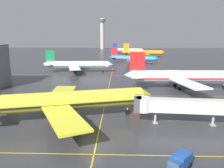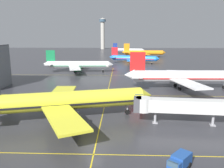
{
  "view_description": "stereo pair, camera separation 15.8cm",
  "coord_description": "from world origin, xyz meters",
  "px_view_note": "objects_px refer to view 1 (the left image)",
  "views": [
    {
      "loc": [
        4.05,
        -35.9,
        18.73
      ],
      "look_at": [
        1.88,
        27.09,
        5.32
      ],
      "focal_mm": 37.43,
      "sensor_mm": 36.0,
      "label": 1
    },
    {
      "loc": [
        4.2,
        -35.89,
        18.73
      ],
      "look_at": [
        1.88,
        27.09,
        5.32
      ],
      "focal_mm": 37.43,
      "sensor_mm": 36.0,
      "label": 2
    }
  ],
  "objects_px": {
    "airliner_second_row": "(182,76)",
    "service_truck_red_van": "(180,161)",
    "airliner_far_left_stand": "(133,58)",
    "airliner_third_row": "(78,65)",
    "airliner_far_right_stand": "(143,53)",
    "jet_bridge": "(173,106)",
    "airliner_distant_taxiway": "(127,50)",
    "control_tower": "(102,31)",
    "airliner_front_gate": "(65,101)"
  },
  "relations": [
    {
      "from": "airliner_second_row",
      "to": "service_truck_red_van",
      "type": "height_order",
      "value": "airliner_second_row"
    },
    {
      "from": "airliner_second_row",
      "to": "airliner_distant_taxiway",
      "type": "xyz_separation_m",
      "value": [
        -14.71,
        152.18,
        -0.87
      ]
    },
    {
      "from": "airliner_second_row",
      "to": "airliner_far_left_stand",
      "type": "distance_m",
      "value": 73.11
    },
    {
      "from": "airliner_far_right_stand",
      "to": "jet_bridge",
      "type": "xyz_separation_m",
      "value": [
        -7.91,
        -148.62,
        0.15
      ]
    },
    {
      "from": "airliner_second_row",
      "to": "airliner_third_row",
      "type": "bearing_deg",
      "value": 140.57
    },
    {
      "from": "service_truck_red_van",
      "to": "jet_bridge",
      "type": "distance_m",
      "value": 17.64
    },
    {
      "from": "airliner_far_left_stand",
      "to": "jet_bridge",
      "type": "xyz_separation_m",
      "value": [
        2.62,
        -105.23,
        0.5
      ]
    },
    {
      "from": "airliner_far_right_stand",
      "to": "control_tower",
      "type": "bearing_deg",
      "value": 110.67
    },
    {
      "from": "airliner_front_gate",
      "to": "airliner_second_row",
      "type": "bearing_deg",
      "value": 42.9
    },
    {
      "from": "airliner_front_gate",
      "to": "airliner_third_row",
      "type": "height_order",
      "value": "airliner_front_gate"
    },
    {
      "from": "airliner_third_row",
      "to": "service_truck_red_van",
      "type": "height_order",
      "value": "airliner_third_row"
    },
    {
      "from": "airliner_far_left_stand",
      "to": "jet_bridge",
      "type": "bearing_deg",
      "value": -88.57
    },
    {
      "from": "airliner_front_gate",
      "to": "airliner_far_left_stand",
      "type": "bearing_deg",
      "value": 78.65
    },
    {
      "from": "airliner_distant_taxiway",
      "to": "service_truck_red_van",
      "type": "xyz_separation_m",
      "value": [
        1.55,
        -202.72,
        -2.34
      ]
    },
    {
      "from": "airliner_second_row",
      "to": "jet_bridge",
      "type": "distance_m",
      "value": 34.96
    },
    {
      "from": "service_truck_red_van",
      "to": "control_tower",
      "type": "height_order",
      "value": "control_tower"
    },
    {
      "from": "airliner_third_row",
      "to": "service_truck_red_van",
      "type": "relative_size",
      "value": 8.25
    },
    {
      "from": "airliner_far_left_stand",
      "to": "airliner_distant_taxiway",
      "type": "height_order",
      "value": "airliner_far_left_stand"
    },
    {
      "from": "airliner_far_right_stand",
      "to": "airliner_distant_taxiway",
      "type": "height_order",
      "value": "airliner_far_right_stand"
    },
    {
      "from": "airliner_front_gate",
      "to": "airliner_distant_taxiway",
      "type": "xyz_separation_m",
      "value": [
        19.26,
        183.74,
        -0.82
      ]
    },
    {
      "from": "airliner_third_row",
      "to": "service_truck_red_van",
      "type": "bearing_deg",
      "value": -70.76
    },
    {
      "from": "airliner_far_left_stand",
      "to": "airliner_far_right_stand",
      "type": "relative_size",
      "value": 0.9
    },
    {
      "from": "airliner_second_row",
      "to": "airliner_far_right_stand",
      "type": "bearing_deg",
      "value": 91.32
    },
    {
      "from": "airliner_second_row",
      "to": "airliner_third_row",
      "type": "height_order",
      "value": "airliner_second_row"
    },
    {
      "from": "airliner_distant_taxiway",
      "to": "service_truck_red_van",
      "type": "height_order",
      "value": "airliner_distant_taxiway"
    },
    {
      "from": "control_tower",
      "to": "airliner_far_right_stand",
      "type": "bearing_deg",
      "value": -69.33
    },
    {
      "from": "airliner_far_left_stand",
      "to": "airliner_front_gate",
      "type": "bearing_deg",
      "value": -101.35
    },
    {
      "from": "airliner_far_left_stand",
      "to": "service_truck_red_van",
      "type": "relative_size",
      "value": 7.71
    },
    {
      "from": "airliner_second_row",
      "to": "control_tower",
      "type": "xyz_separation_m",
      "value": [
        -45.15,
        227.9,
        18.54
      ]
    },
    {
      "from": "airliner_second_row",
      "to": "service_truck_red_van",
      "type": "distance_m",
      "value": 52.32
    },
    {
      "from": "airliner_far_left_stand",
      "to": "control_tower",
      "type": "bearing_deg",
      "value": 101.57
    },
    {
      "from": "airliner_distant_taxiway",
      "to": "service_truck_red_van",
      "type": "distance_m",
      "value": 202.73
    },
    {
      "from": "airliner_third_row",
      "to": "airliner_far_right_stand",
      "type": "bearing_deg",
      "value": 63.07
    },
    {
      "from": "airliner_front_gate",
      "to": "service_truck_red_van",
      "type": "distance_m",
      "value": 28.33
    },
    {
      "from": "airliner_front_gate",
      "to": "service_truck_red_van",
      "type": "bearing_deg",
      "value": -42.37
    },
    {
      "from": "airliner_far_right_stand",
      "to": "airliner_distant_taxiway",
      "type": "distance_m",
      "value": 38.8
    },
    {
      "from": "airliner_second_row",
      "to": "service_truck_red_van",
      "type": "bearing_deg",
      "value": -104.6
    },
    {
      "from": "airliner_third_row",
      "to": "jet_bridge",
      "type": "relative_size",
      "value": 1.84
    },
    {
      "from": "airliner_far_left_stand",
      "to": "jet_bridge",
      "type": "height_order",
      "value": "airliner_far_left_stand"
    },
    {
      "from": "airliner_second_row",
      "to": "airliner_far_right_stand",
      "type": "distance_m",
      "value": 115.33
    },
    {
      "from": "airliner_distant_taxiway",
      "to": "airliner_front_gate",
      "type": "bearing_deg",
      "value": -95.98
    },
    {
      "from": "service_truck_red_van",
      "to": "airliner_second_row",
      "type": "bearing_deg",
      "value": 75.4
    },
    {
      "from": "airliner_far_left_stand",
      "to": "airliner_far_right_stand",
      "type": "bearing_deg",
      "value": 76.36
    },
    {
      "from": "airliner_front_gate",
      "to": "control_tower",
      "type": "distance_m",
      "value": 260.36
    },
    {
      "from": "jet_bridge",
      "to": "airliner_second_row",
      "type": "bearing_deg",
      "value": 72.38
    },
    {
      "from": "airliner_third_row",
      "to": "airliner_distant_taxiway",
      "type": "relative_size",
      "value": 1.07
    },
    {
      "from": "airliner_far_right_stand",
      "to": "airliner_far_left_stand",
      "type": "bearing_deg",
      "value": -103.64
    },
    {
      "from": "airliner_third_row",
      "to": "control_tower",
      "type": "xyz_separation_m",
      "value": [
        -1.96,
        192.39,
        19.15
      ]
    },
    {
      "from": "airliner_far_left_stand",
      "to": "airliner_far_right_stand",
      "type": "distance_m",
      "value": 44.65
    },
    {
      "from": "airliner_third_row",
      "to": "airliner_far_right_stand",
      "type": "relative_size",
      "value": 0.97
    }
  ]
}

